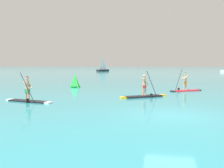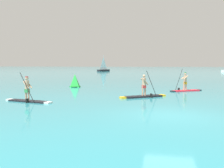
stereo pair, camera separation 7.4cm
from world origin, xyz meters
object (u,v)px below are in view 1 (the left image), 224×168
at_px(paddleboarder_mid_center, 144,93).
at_px(race_marker_buoy, 75,81).
at_px(paddleboarder_far_right, 185,86).
at_px(sailboat_left_horizon, 103,69).
at_px(paddleboarder_near_left, 28,96).

distance_m(paddleboarder_mid_center, race_marker_buoy, 9.93).
xyz_separation_m(paddleboarder_far_right, sailboat_left_horizon, (-20.70, 57.55, 0.33)).
xyz_separation_m(paddleboarder_near_left, sailboat_left_horizon, (-10.26, 65.82, 0.38)).
bearing_deg(paddleboarder_near_left, paddleboarder_far_right, 50.88).
distance_m(race_marker_buoy, sailboat_left_horizon, 56.66).
height_order(paddleboarder_far_right, race_marker_buoy, paddleboarder_far_right).
bearing_deg(sailboat_left_horizon, paddleboarder_far_right, 44.79).
distance_m(paddleboarder_mid_center, sailboat_left_horizon, 64.66).
bearing_deg(paddleboarder_near_left, race_marker_buoy, 105.05).
bearing_deg(paddleboarder_mid_center, paddleboarder_far_right, 20.81).
bearing_deg(paddleboarder_near_left, paddleboarder_mid_center, 39.04).
bearing_deg(paddleboarder_mid_center, sailboat_left_horizon, 71.84).
xyz_separation_m(race_marker_buoy, sailboat_left_horizon, (-9.82, 55.80, 0.14)).
bearing_deg(sailboat_left_horizon, paddleboarder_near_left, 33.87).
relative_size(paddleboarder_near_left, paddleboarder_far_right, 1.22).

